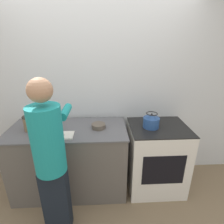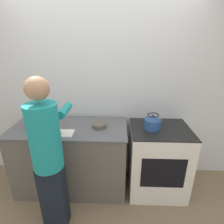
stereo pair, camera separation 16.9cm
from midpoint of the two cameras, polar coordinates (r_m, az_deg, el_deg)
name	(u,v)px [view 2 (the right image)]	position (r m, az deg, el deg)	size (l,w,h in m)	color
ground_plane	(100,204)	(2.53, -1.90, -27.79)	(12.00, 12.00, 0.00)	#7A664C
wall_back	(103,91)	(2.45, -1.12, 6.86)	(8.00, 0.05, 2.60)	silver
counter	(72,157)	(2.51, -10.99, -14.36)	(1.47, 0.68, 0.93)	#5B5651
oven	(157,160)	(2.52, 16.52, -14.76)	(0.74, 0.63, 0.93)	silver
person	(48,154)	(1.82, -17.66, -12.88)	(0.33, 0.57, 1.67)	black
cutting_board	(58,133)	(2.13, -15.14, -6.77)	(0.37, 0.18, 0.02)	silver
knife	(55,131)	(2.15, -15.85, -6.14)	(0.23, 0.11, 0.01)	silver
kettle	(153,123)	(2.21, 15.26, -3.47)	(0.20, 0.20, 0.19)	#284C8C
bowl_prep	(99,125)	(2.20, -1.97, -4.45)	(0.17, 0.17, 0.06)	brown
canister_jar	(34,120)	(2.37, -22.33, -2.50)	(0.16, 0.16, 0.18)	#756047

